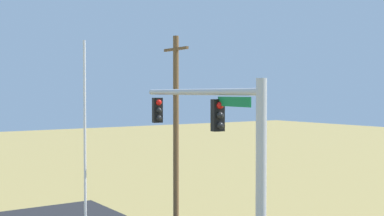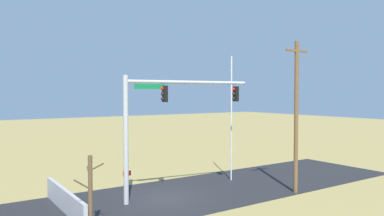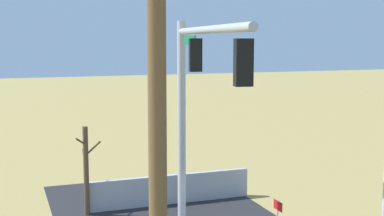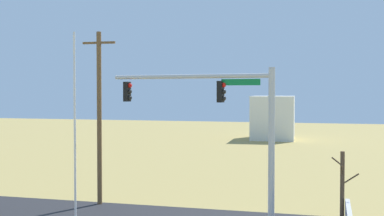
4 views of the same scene
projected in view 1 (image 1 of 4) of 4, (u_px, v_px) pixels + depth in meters
The scene contains 3 objects.
signal_mast at pixel (222, 153), 14.92m from camera, with size 7.88×1.43×7.25m.
flagpole at pixel (85, 156), 19.55m from camera, with size 0.10×0.10×8.89m, color silver.
utility_pole at pixel (176, 136), 23.24m from camera, with size 1.90×0.26×9.47m.
Camera 1 is at (12.19, -8.89, 6.88)m, focal length 47.45 mm.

